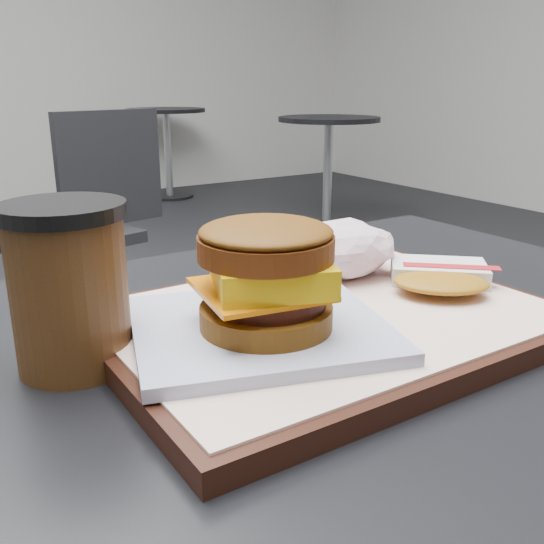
{
  "coord_description": "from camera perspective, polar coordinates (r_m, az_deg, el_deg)",
  "views": [
    {
      "loc": [
        -0.31,
        -0.38,
        0.98
      ],
      "look_at": [
        -0.06,
        -0.0,
        0.83
      ],
      "focal_mm": 40.0,
      "sensor_mm": 36.0,
      "label": 1
    }
  ],
  "objects": [
    {
      "name": "bg_table_far",
      "position": [
        5.33,
        -9.88,
        12.92
      ],
      "size": [
        0.66,
        0.66,
        0.75
      ],
      "color": "black",
      "rests_on": "ground"
    },
    {
      "name": "hash_brown",
      "position": [
        0.59,
        15.5,
        -0.41
      ],
      "size": [
        0.13,
        0.13,
        0.02
      ],
      "color": "silver",
      "rests_on": "serving_tray"
    },
    {
      "name": "crumpled_wrapper",
      "position": [
        0.61,
        6.37,
        2.22
      ],
      "size": [
        0.12,
        0.1,
        0.05
      ],
      "primitive_type": null,
      "color": "white",
      "rests_on": "serving_tray"
    },
    {
      "name": "coffee_cup",
      "position": [
        0.47,
        -18.56,
        -1.02
      ],
      "size": [
        0.09,
        0.09,
        0.13
      ],
      "color": "#442610",
      "rests_on": "customer_table"
    },
    {
      "name": "customer_table",
      "position": [
        0.63,
        5.05,
        -21.13
      ],
      "size": [
        0.8,
        0.6,
        0.77
      ],
      "color": "#A5A5AA",
      "rests_on": "ground"
    },
    {
      "name": "breakfast_sandwich",
      "position": [
        0.45,
        -0.7,
        -1.57
      ],
      "size": [
        0.23,
        0.22,
        0.09
      ],
      "color": "silver",
      "rests_on": "serving_tray"
    },
    {
      "name": "bg_table_near",
      "position": [
        4.07,
        5.33,
        11.71
      ],
      "size": [
        0.66,
        0.66,
        0.75
      ],
      "color": "black",
      "rests_on": "ground"
    },
    {
      "name": "serving_tray",
      "position": [
        0.52,
        5.2,
        -4.68
      ],
      "size": [
        0.38,
        0.28,
        0.02
      ],
      "color": "black",
      "rests_on": "customer_table"
    },
    {
      "name": "neighbor_chair",
      "position": [
        2.23,
        -17.61,
        4.7
      ],
      "size": [
        0.64,
        0.5,
        0.88
      ],
      "color": "#A3A3A8",
      "rests_on": "ground"
    }
  ]
}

